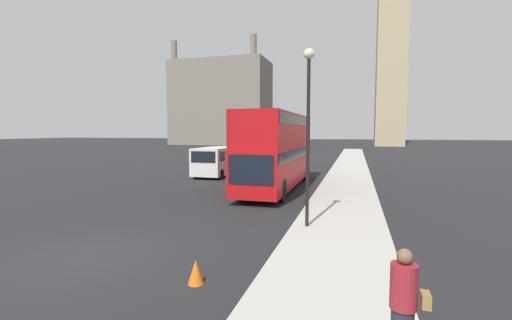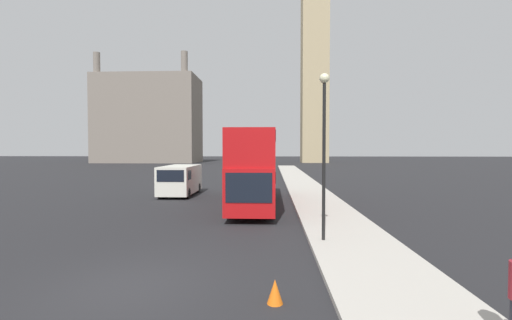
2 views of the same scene
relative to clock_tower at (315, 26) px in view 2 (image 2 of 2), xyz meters
The scene contains 8 objects.
ground_plane 88.22m from the clock_tower, 100.39° to the right, with size 300.00×300.00×0.00m, color black.
sidewalk_strip 87.34m from the clock_tower, 95.73° to the right, with size 3.23×120.00×0.15m.
clock_tower is the anchor object (origin of this frame).
building_block_distant 48.60m from the clock_tower, behind, with size 25.14×13.11×26.71m.
red_double_decker_bus 75.53m from the clock_tower, 100.13° to the right, with size 2.45×11.19×4.46m.
white_van 73.52m from the clock_tower, 105.80° to the right, with size 2.23×5.09×2.21m.
street_lamp 82.12m from the clock_tower, 96.86° to the right, with size 0.36×0.36×6.05m.
traffic_cone 88.30m from the clock_tower, 97.72° to the right, with size 0.36×0.36×0.55m.
Camera 2 is at (3.61, -8.37, 3.48)m, focal length 24.00 mm.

